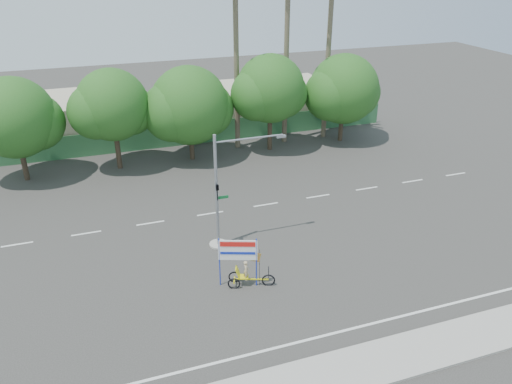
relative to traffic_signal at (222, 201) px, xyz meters
name	(u,v)px	position (x,y,z in m)	size (l,w,h in m)	color
ground	(282,274)	(2.20, -3.98, -2.92)	(120.00, 120.00, 0.00)	#33302D
sidewalk_near	(347,371)	(2.20, -11.48, -2.86)	(50.00, 2.40, 0.12)	gray
fence	(194,133)	(2.20, 17.52, -1.92)	(38.00, 0.08, 2.00)	#336B3D
building_left	(76,119)	(-7.80, 22.02, -0.92)	(12.00, 8.00, 4.00)	#BAAF93
building_right	(261,104)	(10.20, 22.02, -1.12)	(14.00, 8.00, 3.60)	#BAAF93
tree_far_left	(14,120)	(-11.85, 14.02, 1.84)	(7.14, 6.00, 7.96)	#473828
tree_left	(112,108)	(-4.85, 14.02, 2.14)	(6.66, 5.60, 8.07)	#473828
tree_center	(189,108)	(1.14, 14.02, 1.55)	(7.62, 6.40, 7.85)	#473828
tree_right	(270,91)	(8.15, 14.02, 2.32)	(6.90, 5.80, 8.36)	#473828
tree_far_right	(343,91)	(15.15, 14.02, 1.73)	(7.38, 6.20, 7.94)	#473828
palm_tall	(287,23)	(10.20, 15.52, 7.55)	(3.73, 3.79, 17.45)	#70604C
palm_mid	(329,34)	(14.20, 15.52, 6.48)	(3.73, 3.79, 15.45)	#70604C
palm_short	(236,46)	(5.70, 15.52, 5.94)	(3.73, 3.79, 14.45)	#70604C
traffic_signal	(222,201)	(0.00, 0.00, 0.00)	(4.72, 1.10, 7.00)	gray
trike_billboard	(243,267)	(-0.09, -4.29, -1.75)	(2.81, 1.28, 2.91)	black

